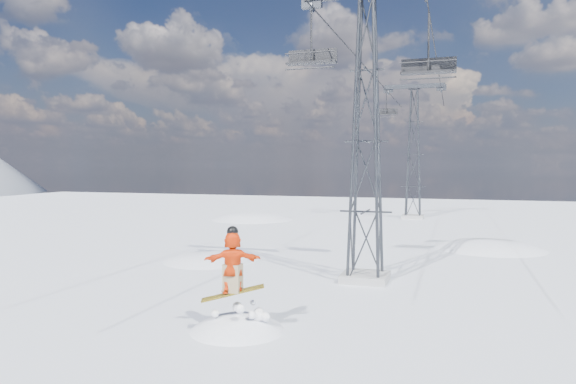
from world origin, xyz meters
name	(u,v)px	position (x,y,z in m)	size (l,w,h in m)	color
ground	(281,347)	(0.00, 0.00, 0.00)	(120.00, 120.00, 0.00)	white
snow_terrain	(314,372)	(-4.77, 21.24, -9.59)	(39.00, 37.00, 22.00)	white
lift_tower_near	(366,142)	(0.80, 8.00, 5.47)	(5.20, 1.80, 11.43)	#999999
lift_tower_far	(414,155)	(0.80, 33.00, 5.47)	(5.20, 1.80, 11.43)	#999999
haul_cables	(398,60)	(0.80, 19.50, 10.85)	(4.46, 51.00, 0.06)	black
lift_chair_near	(312,58)	(-1.40, 7.97, 8.85)	(2.01, 0.58, 2.50)	black
lift_chair_mid	(428,67)	(3.00, 10.21, 8.63)	(2.23, 0.64, 2.77)	black
lift_chair_far	(386,112)	(-1.40, 31.88, 9.03)	(1.83, 0.53, 2.27)	black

